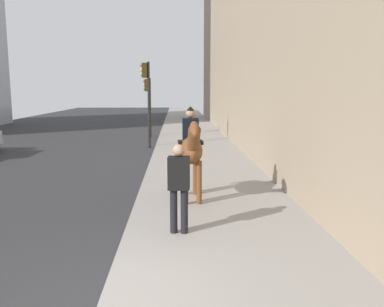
{
  "coord_description": "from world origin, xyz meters",
  "views": [
    {
      "loc": [
        -5.0,
        -1.01,
        2.82
      ],
      "look_at": [
        4.0,
        -1.36,
        1.4
      ],
      "focal_mm": 38.11,
      "sensor_mm": 36.0,
      "label": 1
    }
  ],
  "objects_px": {
    "pedestrian_greeting": "(179,183)",
    "mounted_horse_near": "(191,149)",
    "traffic_light_far_curb": "(148,98)",
    "traffic_light_near_curb": "(147,91)"
  },
  "relations": [
    {
      "from": "pedestrian_greeting",
      "to": "mounted_horse_near",
      "type": "bearing_deg",
      "value": -2.14
    },
    {
      "from": "traffic_light_far_curb",
      "to": "pedestrian_greeting",
      "type": "bearing_deg",
      "value": -174.28
    },
    {
      "from": "mounted_horse_near",
      "to": "traffic_light_far_curb",
      "type": "height_order",
      "value": "traffic_light_far_curb"
    },
    {
      "from": "mounted_horse_near",
      "to": "traffic_light_far_curb",
      "type": "xyz_separation_m",
      "value": [
        14.33,
        1.98,
        0.94
      ]
    },
    {
      "from": "mounted_horse_near",
      "to": "pedestrian_greeting",
      "type": "relative_size",
      "value": 1.35
    },
    {
      "from": "traffic_light_near_curb",
      "to": "mounted_horse_near",
      "type": "bearing_deg",
      "value": -170.07
    },
    {
      "from": "traffic_light_near_curb",
      "to": "pedestrian_greeting",
      "type": "bearing_deg",
      "value": -173.35
    },
    {
      "from": "mounted_horse_near",
      "to": "pedestrian_greeting",
      "type": "bearing_deg",
      "value": -10.62
    },
    {
      "from": "traffic_light_far_curb",
      "to": "mounted_horse_near",
      "type": "bearing_deg",
      "value": -172.14
    },
    {
      "from": "mounted_horse_near",
      "to": "traffic_light_near_curb",
      "type": "xyz_separation_m",
      "value": [
        9.96,
        1.74,
        1.35
      ]
    }
  ]
}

